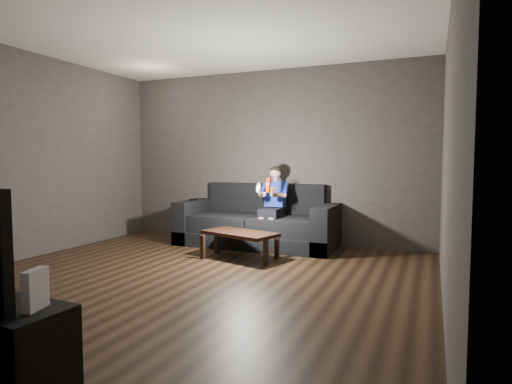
% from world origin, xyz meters
% --- Properties ---
extents(floor, '(5.00, 5.00, 0.00)m').
position_xyz_m(floor, '(0.00, 0.00, 0.00)').
color(floor, black).
rests_on(floor, ground).
extents(back_wall, '(5.00, 0.04, 2.70)m').
position_xyz_m(back_wall, '(0.00, 2.50, 1.35)').
color(back_wall, '#383331').
rests_on(back_wall, ground).
extents(left_wall, '(0.04, 5.00, 2.70)m').
position_xyz_m(left_wall, '(-2.50, 0.00, 1.35)').
color(left_wall, '#383331').
rests_on(left_wall, ground).
extents(right_wall, '(0.04, 5.00, 2.70)m').
position_xyz_m(right_wall, '(2.50, 0.00, 1.35)').
color(right_wall, '#383331').
rests_on(right_wall, ground).
extents(ceiling, '(5.00, 5.00, 0.02)m').
position_xyz_m(ceiling, '(0.00, 0.00, 2.70)').
color(ceiling, silver).
rests_on(ceiling, back_wall).
extents(sofa, '(2.39, 1.03, 0.92)m').
position_xyz_m(sofa, '(-0.05, 2.11, 0.30)').
color(sofa, black).
rests_on(sofa, floor).
extents(child, '(0.43, 0.52, 1.05)m').
position_xyz_m(child, '(0.22, 2.03, 0.74)').
color(child, black).
rests_on(child, sofa).
extents(wii_remote_red, '(0.05, 0.08, 0.20)m').
position_xyz_m(wii_remote_red, '(0.30, 1.62, 0.94)').
color(wii_remote_red, red).
rests_on(wii_remote_red, child).
extents(nunchuk_white, '(0.07, 0.10, 0.16)m').
position_xyz_m(nunchuk_white, '(0.15, 1.63, 0.90)').
color(nunchuk_white, silver).
rests_on(nunchuk_white, child).
extents(wii_remote_black, '(0.08, 0.15, 0.03)m').
position_xyz_m(wii_remote_black, '(-1.12, 2.02, 0.67)').
color(wii_remote_black, black).
rests_on(wii_remote_black, sofa).
extents(coffee_table, '(1.07, 0.75, 0.35)m').
position_xyz_m(coffee_table, '(0.08, 1.16, 0.31)').
color(coffee_table, black).
rests_on(coffee_table, floor).
extents(wii_console, '(0.09, 0.17, 0.21)m').
position_xyz_m(wii_console, '(0.49, -2.27, 0.60)').
color(wii_console, silver).
rests_on(wii_console, media_console).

